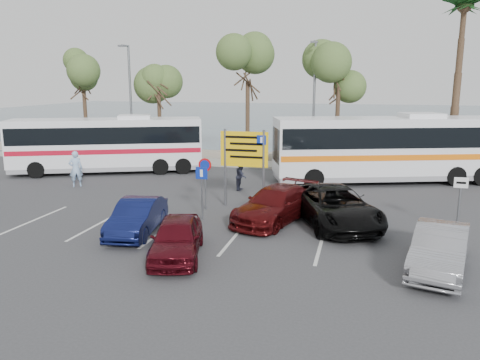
% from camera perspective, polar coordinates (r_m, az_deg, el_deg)
% --- Properties ---
extents(ground, '(120.00, 120.00, 0.00)m').
position_cam_1_polar(ground, '(19.04, -4.82, -5.54)').
color(ground, '#38383A').
rests_on(ground, ground).
extents(kerb_strip, '(44.00, 2.40, 0.15)m').
position_cam_1_polar(kerb_strip, '(32.19, 3.51, 1.86)').
color(kerb_strip, '#9A988C').
rests_on(kerb_strip, ground).
extents(seawall, '(48.00, 0.80, 0.60)m').
position_cam_1_polar(seawall, '(34.09, 4.17, 2.80)').
color(seawall, gray).
rests_on(seawall, ground).
extents(sea, '(140.00, 140.00, 0.00)m').
position_cam_1_polar(sea, '(77.55, 10.24, 7.57)').
color(sea, '#44616D').
rests_on(sea, ground).
extents(tree_far_left, '(3.20, 3.20, 7.60)m').
position_cam_1_polar(tree_far_left, '(37.05, -18.64, 12.32)').
color(tree_far_left, '#382619').
rests_on(tree_far_left, kerb_strip).
extents(tree_left, '(3.20, 3.20, 7.20)m').
position_cam_1_polar(tree_left, '(34.16, -9.95, 12.29)').
color(tree_left, '#382619').
rests_on(tree_left, kerb_strip).
extents(tree_mid, '(3.20, 3.20, 8.00)m').
position_cam_1_polar(tree_mid, '(32.03, 0.95, 13.65)').
color(tree_mid, '#382619').
rests_on(tree_mid, kerb_strip).
extents(tree_right, '(3.20, 3.20, 7.40)m').
position_cam_1_polar(tree_right, '(31.14, 12.00, 12.55)').
color(tree_right, '#382619').
rests_on(tree_right, kerb_strip).
extents(palm_tree, '(4.80, 4.80, 11.20)m').
position_cam_1_polar(palm_tree, '(31.83, 25.68, 18.35)').
color(palm_tree, '#382619').
rests_on(palm_tree, kerb_strip).
extents(street_lamp_left, '(0.45, 1.15, 8.01)m').
position_cam_1_polar(street_lamp_left, '(34.63, -13.26, 9.82)').
color(street_lamp_left, slate).
rests_on(street_lamp_left, kerb_strip).
extents(street_lamp_right, '(0.45, 1.15, 8.01)m').
position_cam_1_polar(street_lamp_right, '(30.80, 9.00, 9.75)').
color(street_lamp_right, slate).
rests_on(street_lamp_right, kerb_strip).
extents(direction_sign, '(2.20, 0.12, 3.60)m').
position_cam_1_polar(direction_sign, '(21.19, 0.52, 3.05)').
color(direction_sign, slate).
rests_on(direction_sign, ground).
extents(sign_no_stop, '(0.60, 0.08, 2.35)m').
position_cam_1_polar(sign_no_stop, '(21.03, -4.27, 0.58)').
color(sign_no_stop, slate).
rests_on(sign_no_stop, ground).
extents(sign_parking, '(0.50, 0.07, 2.25)m').
position_cam_1_polar(sign_parking, '(19.45, -4.67, -0.68)').
color(sign_parking, slate).
rests_on(sign_parking, ground).
extents(sign_taxi, '(0.50, 0.07, 2.20)m').
position_cam_1_polar(sign_taxi, '(19.43, 25.20, -1.96)').
color(sign_taxi, slate).
rests_on(sign_taxi, ground).
extents(lane_markings, '(12.02, 4.20, 0.01)m').
position_cam_1_polar(lane_markings, '(18.57, -9.19, -6.10)').
color(lane_markings, silver).
rests_on(lane_markings, ground).
extents(coach_bus_left, '(11.72, 6.87, 3.64)m').
position_cam_1_polar(coach_bus_left, '(30.67, -15.83, 3.98)').
color(coach_bus_left, white).
rests_on(coach_bus_left, ground).
extents(coach_bus_right, '(12.88, 6.73, 3.96)m').
position_cam_1_polar(coach_bus_right, '(27.90, 17.41, 3.43)').
color(coach_bus_right, white).
rests_on(coach_bus_right, ground).
extents(car_blue, '(1.97, 4.13, 1.31)m').
position_cam_1_polar(car_blue, '(18.26, -12.43, -4.41)').
color(car_blue, '#0F1546').
rests_on(car_blue, ground).
extents(car_maroon, '(3.48, 5.28, 1.42)m').
position_cam_1_polar(car_maroon, '(19.43, 4.33, -2.99)').
color(car_maroon, '#500D0E').
rests_on(car_maroon, ground).
extents(car_red, '(2.54, 4.18, 1.33)m').
position_cam_1_polar(car_red, '(15.64, -7.72, -6.99)').
color(car_red, '#4F0B14').
rests_on(car_red, ground).
extents(suv_black, '(4.63, 6.14, 1.55)m').
position_cam_1_polar(suv_black, '(19.27, 11.45, -3.13)').
color(suv_black, black).
rests_on(suv_black, ground).
extents(car_silver_b, '(2.40, 4.50, 1.41)m').
position_cam_1_polar(car_silver_b, '(15.63, 23.18, -7.74)').
color(car_silver_b, gray).
rests_on(car_silver_b, ground).
extents(pedestrian_near, '(0.87, 0.79, 1.99)m').
position_cam_1_polar(pedestrian_near, '(27.20, -19.38, 1.29)').
color(pedestrian_near, '#9CBDE3').
rests_on(pedestrian_near, ground).
extents(pedestrian_far, '(0.61, 0.77, 1.55)m').
position_cam_1_polar(pedestrian_far, '(24.88, 0.14, 0.52)').
color(pedestrian_far, '#303449').
rests_on(pedestrian_far, ground).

